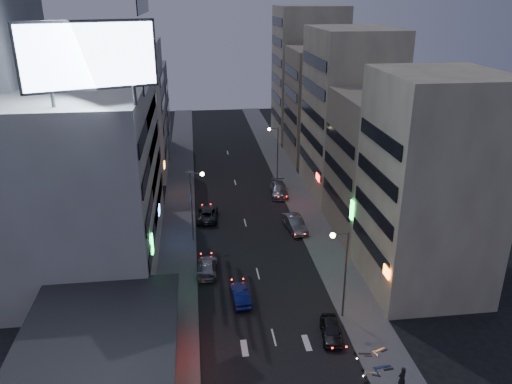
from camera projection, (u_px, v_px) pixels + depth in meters
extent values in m
plane|color=black|center=(282.00, 372.00, 36.72)|extent=(180.00, 180.00, 0.00)
cube|color=#4C4C4F|center=(179.00, 212.00, 63.42)|extent=(4.00, 120.00, 0.12)
cube|color=#4C4C4F|center=(303.00, 206.00, 65.29)|extent=(4.00, 120.00, 0.12)
cube|color=beige|center=(89.00, 350.00, 36.26)|extent=(8.00, 12.00, 3.60)
cube|color=black|center=(100.00, 327.00, 35.66)|extent=(11.00, 13.00, 0.25)
cube|color=black|center=(158.00, 330.00, 36.38)|extent=(0.12, 4.00, 0.90)
cube|color=#FF1E14|center=(159.00, 330.00, 36.39)|extent=(0.04, 3.70, 0.70)
cube|color=beige|center=(82.00, 176.00, 49.84)|extent=(14.00, 24.00, 18.00)
cube|color=beige|center=(430.00, 186.00, 44.46)|extent=(10.00, 11.00, 20.00)
cube|color=gray|center=(386.00, 166.00, 55.85)|extent=(11.00, 12.00, 16.00)
cube|color=beige|center=(349.00, 114.00, 66.67)|extent=(10.00, 14.00, 22.00)
cube|color=beige|center=(125.00, 111.00, 72.69)|extent=(11.00, 10.00, 20.00)
cube|color=gray|center=(133.00, 109.00, 85.54)|extent=(12.00, 10.00, 15.00)
cube|color=gray|center=(324.00, 105.00, 81.29)|extent=(11.00, 12.00, 18.00)
cube|color=beige|center=(308.00, 74.00, 93.15)|extent=(12.00, 12.00, 24.00)
cylinder|color=#595B60|center=(52.00, 97.00, 37.14)|extent=(0.30, 0.30, 1.50)
cylinder|color=#595B60|center=(135.00, 95.00, 37.84)|extent=(0.30, 0.30, 1.50)
cube|color=black|center=(89.00, 56.00, 36.40)|extent=(9.52, 3.75, 5.00)
cube|color=#BFDBFF|center=(90.00, 56.00, 36.21)|extent=(9.04, 3.34, 4.60)
cylinder|color=#595B60|center=(345.00, 275.00, 41.46)|extent=(0.16, 0.16, 8.00)
cylinder|color=#595B60|center=(340.00, 234.00, 39.94)|extent=(1.40, 0.10, 0.10)
sphere|color=#FFD88C|center=(333.00, 235.00, 39.91)|extent=(0.44, 0.44, 0.44)
cylinder|color=#595B60|center=(192.00, 207.00, 54.74)|extent=(0.16, 0.16, 8.00)
cylinder|color=#595B60|center=(197.00, 173.00, 53.38)|extent=(1.40, 0.10, 0.10)
sphere|color=#FFD88C|center=(202.00, 174.00, 53.49)|extent=(0.44, 0.44, 0.44)
cylinder|color=#595B60|center=(278.00, 154.00, 72.80)|extent=(0.16, 0.16, 8.00)
cylinder|color=#595B60|center=(273.00, 128.00, 71.28)|extent=(1.40, 0.10, 0.10)
sphere|color=#FFD88C|center=(269.00, 129.00, 71.25)|extent=(0.44, 0.44, 0.44)
imported|color=#232428|center=(331.00, 330.00, 40.21)|extent=(2.12, 4.13, 1.35)
imported|color=gray|center=(295.00, 224.00, 58.52)|extent=(2.40, 5.20, 1.65)
imported|color=#2B2C31|center=(207.00, 213.00, 61.40)|extent=(2.92, 5.53, 1.48)
imported|color=gray|center=(279.00, 190.00, 68.77)|extent=(2.61, 5.54, 1.56)
imported|color=navy|center=(240.00, 295.00, 44.94)|extent=(1.73, 4.18, 1.35)
imported|color=#999AA1|center=(207.00, 266.00, 49.58)|extent=(2.31, 4.86, 1.37)
imported|color=black|center=(402.00, 378.00, 34.68)|extent=(0.77, 0.63, 1.82)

